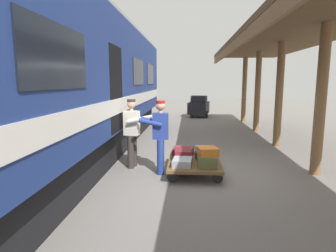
# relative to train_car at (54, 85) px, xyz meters

# --- Properties ---
(ground_plane) EXTENTS (60.00, 60.00, 0.00)m
(ground_plane) POSITION_rel_train_car_xyz_m (-3.72, -0.00, -2.06)
(ground_plane) COLOR slate
(platform_canopy) EXTENTS (3.20, 18.63, 3.56)m
(platform_canopy) POSITION_rel_train_car_xyz_m (-6.08, -0.00, 1.20)
(platform_canopy) COLOR brown
(platform_canopy) RESTS_ON ground_plane
(train_car) EXTENTS (3.02, 16.90, 4.00)m
(train_car) POSITION_rel_train_car_xyz_m (0.00, 0.00, 0.00)
(train_car) COLOR navy
(train_car) RESTS_ON ground_plane
(luggage_cart) EXTENTS (1.20, 1.78, 0.30)m
(luggage_cart) POSITION_rel_train_car_xyz_m (-3.33, 0.06, -1.81)
(luggage_cart) COLOR brown
(luggage_cart) RESTS_ON ground_plane
(suitcase_gray_aluminum) EXTENTS (0.44, 0.56, 0.16)m
(suitcase_gray_aluminum) POSITION_rel_train_car_xyz_m (-3.06, 0.55, -1.68)
(suitcase_gray_aluminum) COLOR #9EA0A5
(suitcase_gray_aluminum) RESTS_ON luggage_cart
(suitcase_burgundy_valise) EXTENTS (0.54, 0.50, 0.18)m
(suitcase_burgundy_valise) POSITION_rel_train_car_xyz_m (-3.06, -0.43, -1.67)
(suitcase_burgundy_valise) COLOR maroon
(suitcase_burgundy_valise) RESTS_ON luggage_cart
(suitcase_maroon_trunk) EXTENTS (0.42, 0.50, 0.24)m
(suitcase_maroon_trunk) POSITION_rel_train_car_xyz_m (-3.06, 0.06, -1.64)
(suitcase_maroon_trunk) COLOR maroon
(suitcase_maroon_trunk) RESTS_ON luggage_cart
(suitcase_olive_duffel) EXTENTS (0.43, 0.55, 0.25)m
(suitcase_olive_duffel) POSITION_rel_train_car_xyz_m (-3.60, 0.55, -1.64)
(suitcase_olive_duffel) COLOR brown
(suitcase_olive_duffel) RESTS_ON luggage_cart
(suitcase_cream_canvas) EXTENTS (0.44, 0.46, 0.20)m
(suitcase_cream_canvas) POSITION_rel_train_car_xyz_m (-3.60, -0.43, -1.66)
(suitcase_cream_canvas) COLOR beige
(suitcase_cream_canvas) RESTS_ON luggage_cart
(suitcase_slate_roller) EXTENTS (0.50, 0.50, 0.19)m
(suitcase_slate_roller) POSITION_rel_train_car_xyz_m (-3.60, 0.06, -1.67)
(suitcase_slate_roller) COLOR #4C515B
(suitcase_slate_roller) RESTS_ON luggage_cart
(suitcase_orange_carryall) EXTENTS (0.48, 0.47, 0.17)m
(suitcase_orange_carryall) POSITION_rel_train_car_xyz_m (-3.61, 0.54, -1.43)
(suitcase_orange_carryall) COLOR #CC6B23
(suitcase_orange_carryall) RESTS_ON suitcase_olive_duffel
(porter_in_overalls) EXTENTS (0.68, 0.44, 1.70)m
(porter_in_overalls) POSITION_rel_train_car_xyz_m (-2.53, 0.19, -1.14)
(porter_in_overalls) COLOR navy
(porter_in_overalls) RESTS_ON ground_plane
(porter_by_door) EXTENTS (0.72, 0.52, 1.70)m
(porter_by_door) POSITION_rel_train_car_xyz_m (-1.81, -0.23, -1.14)
(porter_by_door) COLOR #332D28
(porter_by_door) RESTS_ON ground_plane
(baggage_tug) EXTENTS (1.41, 1.88, 1.30)m
(baggage_tug) POSITION_rel_train_car_xyz_m (-3.80, -10.80, -1.43)
(baggage_tug) COLOR black
(baggage_tug) RESTS_ON ground_plane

